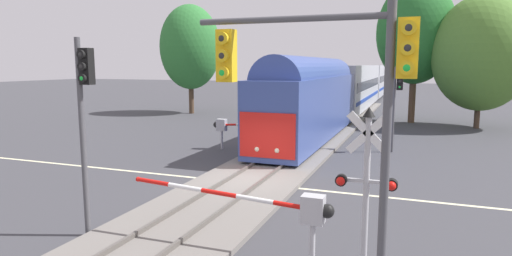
{
  "coord_description": "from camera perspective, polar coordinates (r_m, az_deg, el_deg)",
  "views": [
    {
      "loc": [
        6.54,
        -16.52,
        4.96
      ],
      "look_at": [
        -0.59,
        2.47,
        2.0
      ],
      "focal_mm": 30.32,
      "sensor_mm": 36.0,
      "label": 1
    }
  ],
  "objects": [
    {
      "name": "commuter_train",
      "position": [
        49.98,
        13.1,
        5.54
      ],
      "size": [
        3.04,
        65.32,
        5.16
      ],
      "color": "#384C93",
      "rests_on": "railway_track"
    },
    {
      "name": "crossing_signal_mast",
      "position": [
        10.05,
        14.37,
        -6.31
      ],
      "size": [
        1.36,
        0.44,
        4.05
      ],
      "color": "#B2B2B7",
      "rests_on": "ground"
    },
    {
      "name": "ground_plane",
      "position": [
        18.44,
        -0.99,
        -7.3
      ],
      "size": [
        220.0,
        220.0,
        0.0
      ],
      "primitive_type": "plane",
      "color": "#3D3D42"
    },
    {
      "name": "pine_left_background",
      "position": [
        45.06,
        -8.67,
        10.48
      ],
      "size": [
        6.12,
        6.12,
        11.01
      ],
      "color": "#4C3828",
      "rests_on": "ground"
    },
    {
      "name": "oak_far_right",
      "position": [
        38.12,
        27.62,
        8.74
      ],
      "size": [
        7.37,
        7.37,
        10.35
      ],
      "color": "#4C3828",
      "rests_on": "ground"
    },
    {
      "name": "elm_centre_background",
      "position": [
        39.83,
        20.3,
        11.73
      ],
      "size": [
        6.46,
        6.46,
        12.07
      ],
      "color": "brown",
      "rests_on": "ground"
    },
    {
      "name": "crossing_gate_far",
      "position": [
        25.42,
        -3.47,
        0.3
      ],
      "size": [
        5.31,
        0.4,
        1.86
      ],
      "color": "#B7B7BC",
      "rests_on": "ground"
    },
    {
      "name": "railway_track",
      "position": [
        18.42,
        -0.99,
        -7.01
      ],
      "size": [
        4.4,
        80.0,
        0.32
      ],
      "color": "slate",
      "rests_on": "ground"
    },
    {
      "name": "traffic_signal_median",
      "position": [
        13.0,
        -21.76,
        2.72
      ],
      "size": [
        0.53,
        0.38,
        5.72
      ],
      "color": "#4C4C51",
      "rests_on": "ground"
    },
    {
      "name": "traffic_signal_far_side",
      "position": [
        25.62,
        18.07,
        4.11
      ],
      "size": [
        0.53,
        0.38,
        4.87
      ],
      "color": "#4C4C51",
      "rests_on": "ground"
    },
    {
      "name": "traffic_signal_near_right",
      "position": [
        7.83,
        10.0,
        5.03
      ],
      "size": [
        4.01,
        0.38,
        6.04
      ],
      "color": "#4C4C51",
      "rests_on": "ground"
    },
    {
      "name": "crossing_gate_near",
      "position": [
        11.04,
        4.37,
        -10.42
      ],
      "size": [
        5.7,
        0.4,
        1.8
      ],
      "color": "#B7B7BC",
      "rests_on": "ground"
    },
    {
      "name": "road_centre_stripe",
      "position": [
        18.44,
        -0.99,
        -7.29
      ],
      "size": [
        44.0,
        0.2,
        0.01
      ],
      "color": "beige",
      "rests_on": "ground"
    }
  ]
}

